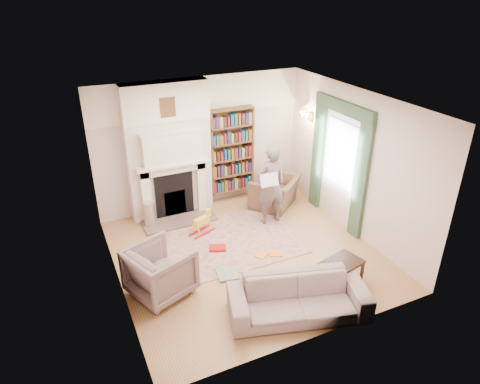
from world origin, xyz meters
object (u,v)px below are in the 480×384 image
armchair_reading (275,192)px  coffee_table (340,274)px  sofa (299,298)px  man_reading (271,185)px  armchair_left (160,271)px  bookcase (231,151)px  paraffin_heater (150,214)px  rocking_horse (202,223)px

armchair_reading → coffee_table: bearing=43.1°
sofa → man_reading: man_reading is taller
armchair_left → sofa: bearing=-149.5°
bookcase → man_reading: bearing=-76.8°
coffee_table → armchair_left: bearing=145.7°
sofa → coffee_table: bearing=33.3°
bookcase → paraffin_heater: size_ratio=3.36×
bookcase → coffee_table: (0.35, -3.57, -0.95)m
armchair_reading → armchair_left: size_ratio=1.13×
paraffin_heater → armchair_left: bearing=-99.2°
man_reading → coffee_table: bearing=91.9°
armchair_left → paraffin_heater: bearing=-30.9°
armchair_left → coffee_table: size_ratio=1.29×
coffee_table → armchair_reading: bearing=68.9°
man_reading → paraffin_heater: size_ratio=3.06×
armchair_reading → man_reading: size_ratio=0.61×
coffee_table → bookcase: bearing=82.4°
coffee_table → rocking_horse: bearing=108.0°
rocking_horse → bookcase: bearing=22.0°
paraffin_heater → rocking_horse: (0.86, -0.70, -0.04)m
rocking_horse → paraffin_heater: bearing=118.0°
man_reading → rocking_horse: bearing=-5.5°
armchair_left → rocking_horse: 1.86m
bookcase → armchair_reading: (0.75, -0.68, -0.84)m
man_reading → paraffin_heater: man_reading is taller
bookcase → coffee_table: 3.71m
armchair_left → man_reading: 2.95m
armchair_reading → sofa: 3.47m
armchair_reading → coffee_table: size_ratio=1.46×
sofa → rocking_horse: 2.79m
paraffin_heater → bookcase: bearing=12.1°
paraffin_heater → rocking_horse: size_ratio=1.03×
coffee_table → man_reading: bearing=78.0°
bookcase → armchair_left: bookcase is taller
armchair_left → man_reading: (2.63, 1.26, 0.43)m
armchair_reading → paraffin_heater: 2.75m
sofa → armchair_reading: bearing=83.1°
armchair_left → bookcase: bearing=-64.3°
paraffin_heater → rocking_horse: paraffin_heater is taller
armchair_left → armchair_reading: bearing=-80.6°
coffee_table → paraffin_heater: size_ratio=1.27×
sofa → rocking_horse: (-0.51, 2.74, -0.06)m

